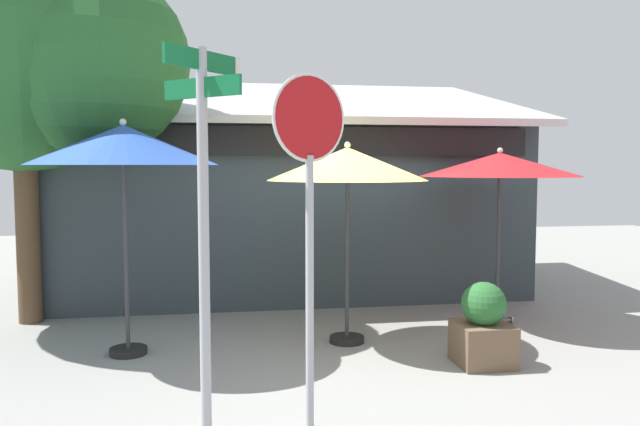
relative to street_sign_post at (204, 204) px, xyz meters
name	(u,v)px	position (x,y,z in m)	size (l,w,h in m)	color
ground_plane	(341,358)	(1.54, 1.98, -1.98)	(28.00, 28.00, 0.10)	gray
cafe_building	(285,201)	(1.36, 6.47, -0.35)	(8.37, 4.92, 4.06)	#333D42
street_sign_post	(204,204)	(0.00, 0.00, 0.00)	(0.64, 0.67, 3.19)	#A8AAB2
stop_sign	(310,187)	(0.87, -0.03, 0.14)	(0.66, 0.36, 3.01)	#A8AAB2
patio_umbrella_royal_blue_left	(123,147)	(-0.96, 2.37, 0.54)	(2.20, 2.20, 2.79)	black
patio_umbrella_mustard_center	(347,166)	(1.71, 2.45, 0.31)	(2.01, 2.01, 2.54)	black
patio_umbrella_crimson_right	(500,166)	(4.02, 3.04, 0.31)	(2.24, 2.24, 2.50)	black
shade_tree	(39,45)	(-2.31, 4.07, 1.98)	(4.19, 3.73, 5.88)	brown
sidewalk_planter	(483,327)	(3.05, 1.33, -1.50)	(0.60, 0.60, 0.94)	brown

